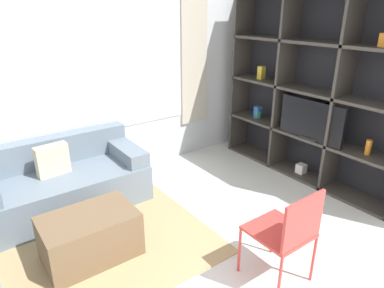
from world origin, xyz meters
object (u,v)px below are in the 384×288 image
at_px(shelving_unit, 313,92).
at_px(ottoman, 90,236).
at_px(folding_chair, 288,230).
at_px(couch_main, 63,184).

xyz_separation_m(shelving_unit, ottoman, (-2.96, 0.08, -0.93)).
bearing_deg(shelving_unit, folding_chair, -147.15).
distance_m(ottoman, folding_chair, 1.73).
xyz_separation_m(couch_main, folding_chair, (1.09, -2.24, 0.23)).
bearing_deg(couch_main, ottoman, -94.23).
bearing_deg(folding_chair, ottoman, -46.73).
xyz_separation_m(shelving_unit, folding_chair, (-1.79, -1.16, -0.63)).
distance_m(shelving_unit, ottoman, 3.10).
xyz_separation_m(couch_main, ottoman, (-0.07, -1.01, -0.07)).
relative_size(couch_main, ottoman, 2.16).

